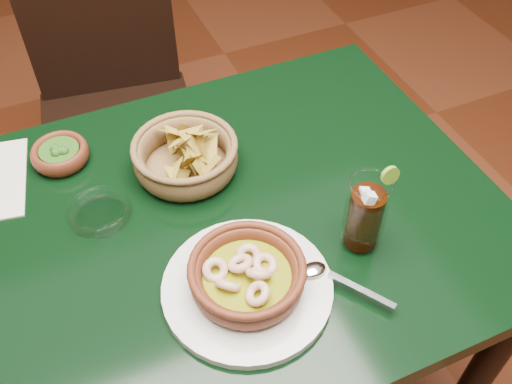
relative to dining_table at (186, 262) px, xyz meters
name	(u,v)px	position (x,y,z in m)	size (l,w,h in m)	color
dining_table	(186,262)	(0.00, 0.00, 0.00)	(1.20, 0.80, 0.75)	black
dining_chair	(116,103)	(0.02, 0.71, -0.13)	(0.49, 0.49, 0.94)	black
shrimp_plate	(247,279)	(0.06, -0.17, 0.13)	(0.35, 0.28, 0.08)	silver
chip_basket	(186,156)	(0.06, 0.14, 0.14)	(0.24, 0.24, 0.13)	brown
guacamole_ramekin	(60,154)	(-0.16, 0.27, 0.12)	(0.13, 0.13, 0.04)	#512111
cola_drink	(365,215)	(0.28, -0.15, 0.17)	(0.15, 0.15, 0.17)	white
glass_ashtray	(100,213)	(-0.13, 0.09, 0.11)	(0.13, 0.13, 0.03)	white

